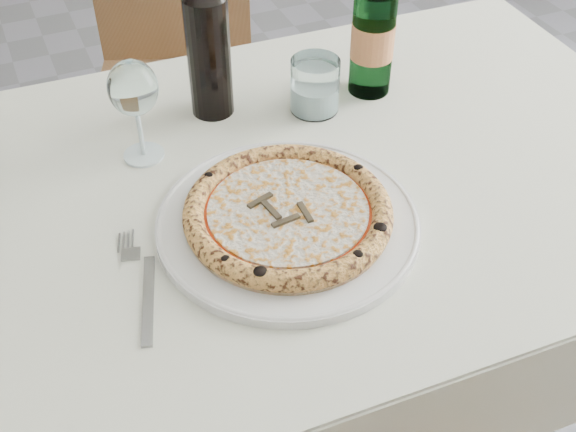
# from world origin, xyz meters

# --- Properties ---
(dining_table) EXTENTS (1.36, 0.84, 0.76)m
(dining_table) POSITION_xyz_m (-0.00, 0.09, 0.66)
(dining_table) COLOR olive
(dining_table) RESTS_ON floor
(chair_far) EXTENTS (0.49, 0.49, 0.93)m
(chair_far) POSITION_xyz_m (0.09, 0.90, 0.53)
(chair_far) COLOR olive
(chair_far) RESTS_ON floor
(plate) EXTENTS (0.36, 0.36, 0.02)m
(plate) POSITION_xyz_m (-0.00, -0.01, 0.76)
(plate) COLOR silver
(plate) RESTS_ON dining_table
(pizza) EXTENTS (0.28, 0.28, 0.03)m
(pizza) POSITION_xyz_m (-0.00, -0.01, 0.78)
(pizza) COLOR tan
(pizza) RESTS_ON plate
(fork) EXTENTS (0.05, 0.20, 0.00)m
(fork) POSITION_xyz_m (-0.21, -0.04, 0.76)
(fork) COLOR gray
(fork) RESTS_ON dining_table
(wine_glass) EXTENTS (0.07, 0.07, 0.16)m
(wine_glass) POSITION_xyz_m (-0.14, 0.22, 0.87)
(wine_glass) COLOR silver
(wine_glass) RESTS_ON dining_table
(tumbler) EXTENTS (0.08, 0.08, 0.09)m
(tumbler) POSITION_xyz_m (0.15, 0.23, 0.79)
(tumbler) COLOR white
(tumbler) RESTS_ON dining_table
(beer_bottle) EXTENTS (0.07, 0.07, 0.27)m
(beer_bottle) POSITION_xyz_m (0.26, 0.25, 0.87)
(beer_bottle) COLOR #3A6F46
(beer_bottle) RESTS_ON dining_table
(wine_bottle) EXTENTS (0.07, 0.07, 0.28)m
(wine_bottle) POSITION_xyz_m (-0.00, 0.29, 0.88)
(wine_bottle) COLOR black
(wine_bottle) RESTS_ON dining_table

